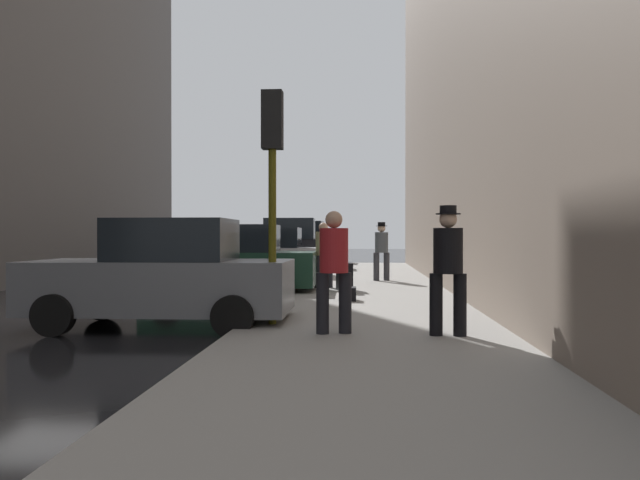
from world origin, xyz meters
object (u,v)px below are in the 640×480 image
traffic_light (272,155)px  pedestrian_with_beanie (381,248)px  parked_gray_coupe (164,276)px  parked_silver_sedan (267,255)px  parked_bronze_suv (299,245)px  parked_dark_green_sedan (233,262)px  pedestrian_in_tan_coat (323,251)px  duffel_bag (348,294)px  rolling_suitcase (344,276)px  fire_hydrant (313,271)px  pedestrian_with_fedora (448,263)px  pedestrian_in_red_jacket (334,265)px  parked_black_suv (286,247)px  parked_blue_sedan (308,247)px

traffic_light → pedestrian_with_beanie: size_ratio=2.03×
parked_gray_coupe → parked_silver_sedan: same height
parked_bronze_suv → parked_gray_coupe: bearing=-90.0°
parked_dark_green_sedan → traffic_light: traffic_light is taller
parked_gray_coupe → parked_bronze_suv: bearing=90.0°
parked_gray_coupe → pedestrian_in_tan_coat: pedestrian_in_tan_coat is taller
parked_gray_coupe → duffel_bag: size_ratio=9.59×
parked_gray_coupe → pedestrian_with_beanie: (3.80, 9.03, 0.29)m
rolling_suitcase → duffel_bag: bearing=-86.3°
parked_bronze_suv → traffic_light: bearing=-85.2°
parked_silver_sedan → fire_hydrant: parked_silver_sedan is taller
fire_hydrant → pedestrian_with_beanie: pedestrian_with_beanie is taller
parked_silver_sedan → fire_hydrant: 3.57m
parked_gray_coupe → parked_dark_green_sedan: (-0.00, 5.42, 0.00)m
pedestrian_with_fedora → duffel_bag: bearing=108.0°
pedestrian_in_tan_coat → pedestrian_with_beanie: bearing=59.6°
parked_silver_sedan → pedestrian_in_tan_coat: pedestrian_in_tan_coat is taller
pedestrian_with_fedora → parked_dark_green_sedan: bearing=122.9°
traffic_light → pedestrian_in_red_jacket: 2.12m
rolling_suitcase → pedestrian_in_tan_coat: bearing=131.8°
parked_bronze_suv → pedestrian_in_tan_coat: 15.28m
parked_dark_green_sedan → pedestrian_with_fedora: (4.41, -6.82, 0.29)m
parked_dark_green_sedan → pedestrian_with_fedora: pedestrian_with_fedora is taller
parked_gray_coupe → pedestrian_with_beanie: bearing=67.2°
parked_bronze_suv → duffel_bag: (2.94, -18.31, -0.74)m
parked_bronze_suv → pedestrian_with_beanie: parked_bronze_suv is taller
parked_black_suv → pedestrian_in_tan_coat: 10.07m
parked_silver_sedan → traffic_light: size_ratio=1.17×
traffic_light → pedestrian_with_fedora: bearing=-20.6°
pedestrian_with_beanie → duffel_bag: pedestrian_with_beanie is taller
parked_dark_green_sedan → parked_black_suv: size_ratio=0.91×
parked_silver_sedan → pedestrian_in_red_jacket: bearing=-76.9°
parked_black_suv → rolling_suitcase: parked_black_suv is taller
parked_gray_coupe → rolling_suitcase: parked_gray_coupe is taller
parked_gray_coupe → rolling_suitcase: size_ratio=4.06×
parked_gray_coupe → parked_blue_sedan: (-0.00, 26.47, 0.00)m
pedestrian_with_fedora → rolling_suitcase: pedestrian_with_fedora is taller
parked_black_suv → parked_blue_sedan: bearing=90.0°
parked_gray_coupe → pedestrian_with_fedora: (4.41, -1.40, 0.29)m
parked_dark_green_sedan → pedestrian_in_tan_coat: 2.39m
parked_bronze_suv → fire_hydrant: 13.66m
parked_blue_sedan → traffic_light: size_ratio=1.18×
parked_dark_green_sedan → parked_bronze_suv: parked_bronze_suv is taller
parked_black_suv → fire_hydrant: bearing=-77.7°
fire_hydrant → pedestrian_in_red_jacket: pedestrian_in_red_jacket is taller
parked_silver_sedan → parked_bronze_suv: (-0.00, 10.47, 0.18)m
parked_silver_sedan → fire_hydrant: (1.80, -3.06, -0.35)m
duffel_bag → pedestrian_in_red_jacket: bearing=-91.2°
parked_silver_sedan → pedestrian_with_fedora: bearing=-70.4°
parked_blue_sedan → traffic_light: bearing=-86.1°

